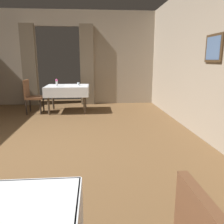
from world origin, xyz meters
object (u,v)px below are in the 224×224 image
(flower_vase_mid, at_px, (57,82))
(chair_mid_left, at_px, (31,95))
(dining_table_mid, at_px, (68,89))
(glass_mid_b, at_px, (78,84))

(flower_vase_mid, bearing_deg, chair_mid_left, -178.75)
(dining_table_mid, height_order, flower_vase_mid, flower_vase_mid)
(chair_mid_left, bearing_deg, glass_mid_b, 6.34)
(chair_mid_left, relative_size, flower_vase_mid, 4.70)
(dining_table_mid, bearing_deg, glass_mid_b, 6.30)
(flower_vase_mid, xyz_separation_m, glass_mid_b, (0.58, 0.13, -0.06))
(dining_table_mid, xyz_separation_m, glass_mid_b, (0.31, 0.03, 0.14))
(flower_vase_mid, distance_m, glass_mid_b, 0.60)
(chair_mid_left, xyz_separation_m, glass_mid_b, (1.29, 0.14, 0.28))
(dining_table_mid, distance_m, glass_mid_b, 0.34)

